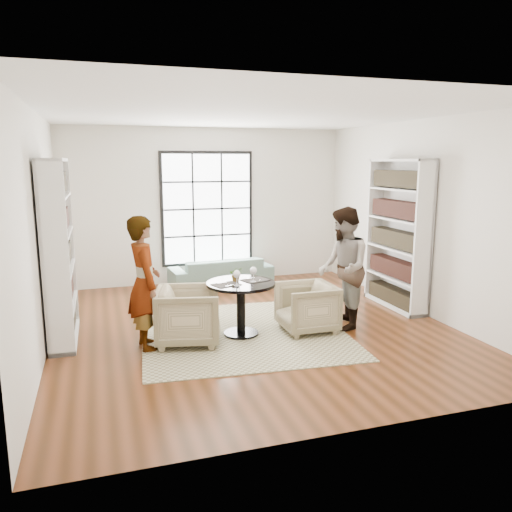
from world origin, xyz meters
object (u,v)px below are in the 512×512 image
object	(u,v)px
wine_glass_left	(237,275)
flower_centerpiece	(236,274)
wine_glass_right	(253,271)
armchair_right	(307,307)
person_left	(144,283)
person_right	(343,268)
sofa	(221,272)
pedestal_table	(241,297)
armchair_left	(188,315)

from	to	relation	value
wine_glass_left	flower_centerpiece	bearing A→B (deg)	76.52
wine_glass_left	wine_glass_right	size ratio (longest dim) A/B	1.00
armchair_right	person_left	size ratio (longest dim) A/B	0.44
person_right	sofa	bearing A→B (deg)	-142.17
pedestal_table	person_right	distance (m)	1.52
armchair_left	pedestal_table	bearing A→B (deg)	-71.38
wine_glass_left	wine_glass_right	xyz separation A→B (m)	(0.27, 0.13, 0.00)
wine_glass_right	person_right	bearing A→B (deg)	-3.31
sofa	wine_glass_left	bearing A→B (deg)	76.15
person_left	armchair_right	bearing A→B (deg)	-97.62
wine_glass_right	flower_centerpiece	distance (m)	0.24
pedestal_table	flower_centerpiece	distance (m)	0.31
person_left	person_right	world-z (taller)	person_right
armchair_left	person_left	xyz separation A→B (m)	(-0.55, 0.00, 0.48)
armchair_right	flower_centerpiece	xyz separation A→B (m)	(-0.97, 0.18, 0.50)
armchair_right	person_right	xyz separation A→B (m)	(0.55, 0.00, 0.53)
armchair_right	person_left	world-z (taller)	person_left
pedestal_table	armchair_right	bearing A→B (deg)	-7.15
pedestal_table	wine_glass_right	distance (m)	0.40
sofa	wine_glass_right	distance (m)	2.85
person_right	armchair_left	bearing A→B (deg)	-74.08
pedestal_table	armchair_right	size ratio (longest dim) A/B	1.24
person_left	wine_glass_left	distance (m)	1.19
flower_centerpiece	wine_glass_left	bearing A→B (deg)	-103.48
pedestal_table	flower_centerpiece	bearing A→B (deg)	127.32
armchair_right	wine_glass_left	xyz separation A→B (m)	(-1.03, -0.06, 0.56)
wine_glass_left	person_left	bearing A→B (deg)	175.48
pedestal_table	person_left	bearing A→B (deg)	-176.38
armchair_left	person_left	world-z (taller)	person_left
wine_glass_right	pedestal_table	bearing A→B (deg)	166.27
person_left	armchair_left	bearing A→B (deg)	-96.72
flower_centerpiece	sofa	bearing A→B (deg)	80.91
sofa	person_left	world-z (taller)	person_left
pedestal_table	wine_glass_right	size ratio (longest dim) A/B	4.42
wine_glass_right	armchair_left	bearing A→B (deg)	-177.40
armchair_right	person_right	size ratio (longest dim) A/B	0.43
sofa	person_right	world-z (taller)	person_right
armchair_right	wine_glass_left	world-z (taller)	wine_glass_left
sofa	flower_centerpiece	xyz separation A→B (m)	(-0.43, -2.67, 0.57)
armchair_left	person_right	size ratio (longest dim) A/B	0.47
person_right	person_left	bearing A→B (deg)	-73.90
armchair_right	wine_glass_right	distance (m)	0.95
wine_glass_right	flower_centerpiece	bearing A→B (deg)	154.27
wine_glass_right	flower_centerpiece	xyz separation A→B (m)	(-0.21, 0.10, -0.05)
armchair_left	wine_glass_left	world-z (taller)	wine_glass_left
person_right	wine_glass_right	world-z (taller)	person_right
armchair_right	wine_glass_left	distance (m)	1.17
flower_centerpiece	armchair_left	bearing A→B (deg)	-168.29
wine_glass_left	armchair_right	bearing A→B (deg)	3.27
person_right	wine_glass_right	xyz separation A→B (m)	(-1.31, 0.08, 0.03)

